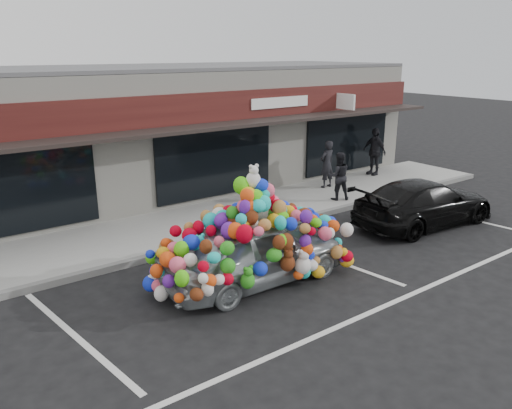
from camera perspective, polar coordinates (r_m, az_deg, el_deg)
ground at (r=10.60m, az=-2.62°, el=-9.88°), size 90.00×90.00×0.00m
shop_building at (r=17.33m, az=-18.58°, el=7.52°), size 24.00×7.20×4.31m
sidewalk at (r=13.81m, az=-11.91°, el=-3.28°), size 26.00×3.00×0.15m
kerb at (r=12.54m, az=-9.02°, el=-5.26°), size 26.00×0.18×0.16m
parking_stripe_left at (r=9.62m, az=-19.90°, el=-14.01°), size 0.73×4.37×0.01m
parking_stripe_mid at (r=12.34m, az=7.77°, el=-5.93°), size 0.73×4.37×0.01m
parking_stripe_right at (r=16.37m, az=21.56°, el=-1.14°), size 0.73×4.37×0.01m
lane_line at (r=10.30m, az=14.30°, el=-11.27°), size 14.00×0.12×0.01m
toy_car at (r=10.66m, az=-0.29°, el=-4.50°), size 3.03×4.47×2.59m
black_sedan at (r=15.01m, az=18.68°, el=0.19°), size 2.19×4.67×1.32m
pedestrian_a at (r=17.77m, az=8.12°, el=4.59°), size 0.63×0.44×1.67m
pedestrian_b at (r=16.34m, az=9.40°, el=3.22°), size 0.95×0.88×1.56m
pedestrian_c at (r=19.97m, az=13.36°, el=5.91°), size 1.07×0.45×1.82m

